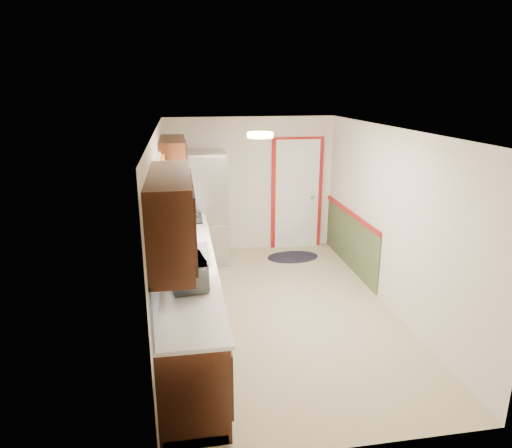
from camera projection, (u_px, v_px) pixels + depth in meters
name	position (u px, v px, depth m)	size (l,w,h in m)	color
room_shell	(280.00, 225.00, 5.81)	(3.20, 5.20, 2.52)	tan
kitchen_run	(184.00, 268.00, 5.46)	(0.63, 4.00, 2.20)	black
back_wall_trim	(308.00, 203.00, 8.15)	(1.12, 2.30, 2.08)	maroon
ceiling_fixture	(260.00, 135.00, 5.24)	(0.30, 0.30, 0.06)	#FFD88C
microwave	(188.00, 270.00, 4.61)	(0.52, 0.29, 0.35)	white
refrigerator	(203.00, 208.00, 7.64)	(0.81, 0.80, 1.89)	#B7B7BC
rug	(293.00, 257.00, 8.06)	(0.91, 0.59, 0.01)	black
cooktop	(185.00, 219.00, 7.00)	(0.51, 0.62, 0.02)	black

